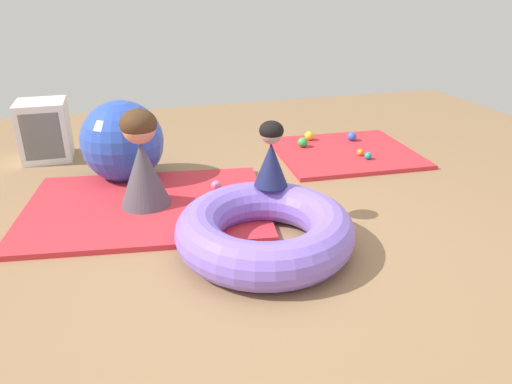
{
  "coord_description": "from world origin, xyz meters",
  "views": [
    {
      "loc": [
        -0.8,
        -2.46,
        1.6
      ],
      "look_at": [
        -0.01,
        0.27,
        0.32
      ],
      "focal_mm": 33.41,
      "sensor_mm": 36.0,
      "label": 1
    }
  ],
  "objects": [
    {
      "name": "play_ball_orange",
      "position": [
        1.37,
        1.43,
        0.07
      ],
      "size": [
        0.07,
        0.07,
        0.07
      ],
      "primitive_type": "sphere",
      "color": "orange",
      "rests_on": "gym_mat_far_left"
    },
    {
      "name": "adult_seated",
      "position": [
        -0.7,
        0.9,
        0.4
      ],
      "size": [
        0.51,
        0.51,
        0.73
      ],
      "rotation": [
        0.0,
        0.0,
        1.04
      ],
      "color": "#4C4751",
      "rests_on": "gym_mat_front"
    },
    {
      "name": "child_in_navy",
      "position": [
        0.15,
        0.44,
        0.51
      ],
      "size": [
        0.32,
        0.32,
        0.46
      ],
      "rotation": [
        0.0,
        0.0,
        2.63
      ],
      "color": "navy",
      "rests_on": "inflatable_cushion"
    },
    {
      "name": "play_ball_teal",
      "position": [
        1.39,
        1.32,
        0.07
      ],
      "size": [
        0.07,
        0.07,
        0.07
      ],
      "primitive_type": "sphere",
      "color": "teal",
      "rests_on": "gym_mat_far_left"
    },
    {
      "name": "storage_cube",
      "position": [
        -1.53,
        2.28,
        0.28
      ],
      "size": [
        0.44,
        0.44,
        0.56
      ],
      "color": "white",
      "rests_on": "ground"
    },
    {
      "name": "play_ball_blue",
      "position": [
        1.51,
        1.88,
        0.09
      ],
      "size": [
        0.09,
        0.09,
        0.09
      ],
      "primitive_type": "sphere",
      "color": "blue",
      "rests_on": "gym_mat_far_left"
    },
    {
      "name": "gym_mat_far_left",
      "position": [
        1.3,
        1.6,
        0.02
      ],
      "size": [
        1.38,
        1.24,
        0.04
      ],
      "primitive_type": "cube",
      "rotation": [
        0.0,
        0.0,
        -0.05
      ],
      "color": "red",
      "rests_on": "ground"
    },
    {
      "name": "play_ball_pink",
      "position": [
        -0.14,
        0.99,
        0.08
      ],
      "size": [
        0.09,
        0.09,
        0.09
      ],
      "primitive_type": "sphere",
      "color": "pink",
      "rests_on": "gym_mat_front"
    },
    {
      "name": "play_ball_green",
      "position": [
        0.93,
        1.82,
        0.09
      ],
      "size": [
        0.1,
        0.1,
        0.1
      ],
      "primitive_type": "sphere",
      "color": "green",
      "rests_on": "gym_mat_far_left"
    },
    {
      "name": "play_ball_yellow",
      "position": [
        1.08,
        2.02,
        0.09
      ],
      "size": [
        0.09,
        0.09,
        0.09
      ],
      "primitive_type": "sphere",
      "color": "yellow",
      "rests_on": "gym_mat_far_left"
    },
    {
      "name": "exercise_ball_large",
      "position": [
        -0.82,
        1.54,
        0.35
      ],
      "size": [
        0.69,
        0.69,
        0.69
      ],
      "primitive_type": "sphere",
      "color": "blue",
      "rests_on": "ground"
    },
    {
      "name": "gym_mat_front",
      "position": [
        -0.7,
        0.9,
        0.02
      ],
      "size": [
        1.97,
        1.53,
        0.04
      ],
      "primitive_type": "cube",
      "rotation": [
        0.0,
        0.0,
        -0.14
      ],
      "color": "red",
      "rests_on": "ground"
    },
    {
      "name": "ground_plane",
      "position": [
        0.0,
        0.0,
        0.0
      ],
      "size": [
        8.0,
        8.0,
        0.0
      ],
      "primitive_type": "plane",
      "color": "#93704C"
    },
    {
      "name": "inflatable_cushion",
      "position": [
        -0.01,
        0.07,
        0.14
      ],
      "size": [
        1.14,
        1.14,
        0.29
      ],
      "primitive_type": "torus",
      "color": "#8466E0",
      "rests_on": "ground"
    }
  ]
}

